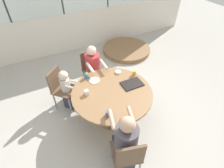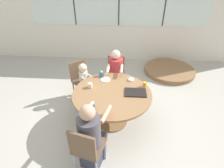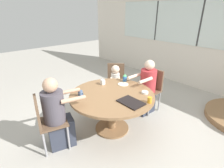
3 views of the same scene
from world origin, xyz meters
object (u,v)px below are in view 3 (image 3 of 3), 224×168
Objects in this scene: sippy_cup at (125,77)px; bowl_white_shallow at (145,92)px; chair_for_toddler at (116,79)px; milk_carton_small at (103,82)px; chair_for_woman_green_shirt at (152,86)px; person_man_blue_shirt at (57,117)px; person_woman_green_shirt at (146,90)px; person_toddler at (115,86)px; chair_for_man_blue_shirt at (46,119)px; coffee_mug at (80,93)px; juice_glass at (150,100)px.

sippy_cup is 0.63m from bowl_white_shallow.
milk_carton_small is at bearing 73.63° from chair_for_toddler.
person_man_blue_shirt is at bearing 83.58° from chair_for_woman_green_shirt.
person_woman_green_shirt is at bearing 124.71° from bowl_white_shallow.
milk_carton_small is (0.23, -0.53, 0.31)m from person_toddler.
sippy_cup reaches higher than milk_carton_small.
chair_for_man_blue_shirt is 1.97m from person_woman_green_shirt.
bowl_white_shallow is (0.99, -0.23, 0.28)m from person_toddler.
sippy_cup reaches higher than coffee_mug.
chair_for_man_blue_shirt is (-0.30, -2.12, 0.00)m from chair_for_woman_green_shirt.
chair_for_toddler is 9.67× the size of coffee_mug.
coffee_mug is at bearing 67.07° from chair_for_toddler.
chair_for_woman_green_shirt is 1.05m from juice_glass.
bowl_white_shallow is at bearing 81.86° from chair_for_man_blue_shirt.
sippy_cup is 1.57× the size of juice_glass.
chair_for_man_blue_shirt is 0.65m from coffee_mug.
milk_carton_small is at bearing 115.01° from person_man_blue_shirt.
person_woman_green_shirt is 0.71m from person_toddler.
chair_for_woman_green_shirt reaches higher than juice_glass.
chair_for_man_blue_shirt is at bearing 57.80° from person_toddler.
person_woman_green_shirt is (0.77, 0.14, -0.03)m from chair_for_toddler.
chair_for_woman_green_shirt is at bearing 78.82° from coffee_mug.
juice_glass is 0.32m from bowl_white_shallow.
milk_carton_small is at bearing 103.32° from coffee_mug.
person_man_blue_shirt reaches higher than bowl_white_shallow.
sippy_cup is at bearing 120.96° from person_toddler.
person_woman_green_shirt is 0.53m from sippy_cup.
chair_for_toddler is 9.53× the size of juice_glass.
chair_for_man_blue_shirt is at bearing -90.57° from sippy_cup.
juice_glass is (0.87, 0.67, 0.00)m from coffee_mug.
person_man_blue_shirt reaches higher than chair_for_toddler.
person_woman_green_shirt is 0.63m from bowl_white_shallow.
coffee_mug is 0.58m from milk_carton_small.
person_toddler is 0.52m from sippy_cup.
person_toddler is at bearing 21.73° from person_woman_green_shirt.
bowl_white_shallow is (0.63, 1.47, 0.19)m from chair_for_man_blue_shirt.
person_woman_green_shirt is at bearing 130.55° from juice_glass.
person_man_blue_shirt is (-0.25, -1.96, -0.01)m from chair_for_woman_green_shirt.
chair_for_man_blue_shirt is 9.67× the size of coffee_mug.
chair_for_woman_green_shirt is 0.17m from person_woman_green_shirt.
person_man_blue_shirt is at bearing -79.95° from milk_carton_small.
chair_for_toddler reaches higher than bowl_white_shallow.
person_toddler is (-0.37, 1.70, -0.09)m from chair_for_man_blue_shirt.
person_woman_green_shirt is (0.29, 1.95, -0.03)m from chair_for_man_blue_shirt.
person_man_blue_shirt is (-0.25, -1.79, 0.02)m from person_woman_green_shirt.
chair_for_woman_green_shirt is 1.56m from coffee_mug.
person_toddler is 1.19m from coffee_mug.
person_woman_green_shirt reaches higher than chair_for_toddler.
coffee_mug is 0.99× the size of juice_glass.
person_man_blue_shirt reaches higher than person_woman_green_shirt.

